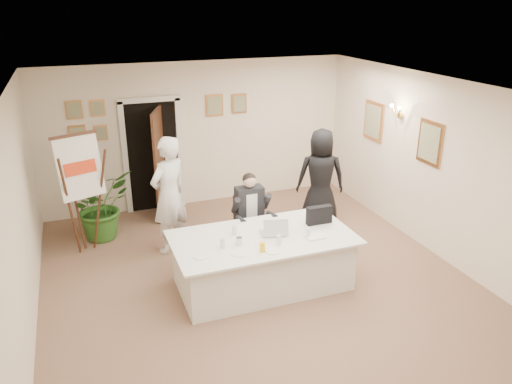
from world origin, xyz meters
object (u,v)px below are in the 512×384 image
object	(u,v)px
potted_palm	(100,206)
paper_stack	(315,237)
standing_woman	(321,177)
conference_table	(263,261)
laptop	(273,224)
flip_chart	(81,201)
laptop_bag	(319,215)
seated_man	(250,214)
standing_man	(169,195)
oj_glass	(262,247)
steel_jug	(239,241)

from	to	relation	value
potted_palm	paper_stack	bearing A→B (deg)	-45.12
standing_woman	conference_table	bearing A→B (deg)	64.47
laptop	potted_palm	bearing A→B (deg)	145.48
flip_chart	laptop_bag	xyz separation A→B (m)	(3.24, -1.82, 0.01)
flip_chart	laptop_bag	bearing A→B (deg)	-29.33
conference_table	laptop	xyz separation A→B (m)	(0.16, 0.04, 0.52)
seated_man	standing_woman	distance (m)	1.76
seated_man	flip_chart	bearing A→B (deg)	158.65
flip_chart	standing_man	world-z (taller)	flip_chart
potted_palm	laptop_bag	xyz separation A→B (m)	(2.97, -2.31, 0.33)
standing_man	paper_stack	distance (m)	2.47
flip_chart	conference_table	bearing A→B (deg)	-40.03
standing_man	seated_man	bearing A→B (deg)	121.56
seated_man	laptop_bag	size ratio (longest dim) A/B	3.57
flip_chart	paper_stack	xyz separation A→B (m)	(2.98, -2.23, -0.11)
laptop	oj_glass	distance (m)	0.57
laptop_bag	flip_chart	bearing A→B (deg)	151.25
seated_man	flip_chart	xyz separation A→B (m)	(-2.48, 0.97, 0.21)
standing_man	laptop	bearing A→B (deg)	95.19
conference_table	potted_palm	bearing A→B (deg)	129.93
flip_chart	standing_woman	xyz separation A→B (m)	(4.08, -0.26, -0.02)
laptop	conference_table	bearing A→B (deg)	-152.70
flip_chart	potted_palm	world-z (taller)	flip_chart
flip_chart	laptop_bag	world-z (taller)	flip_chart
flip_chart	standing_woman	distance (m)	4.09
oj_glass	flip_chart	bearing A→B (deg)	132.36
potted_palm	oj_glass	distance (m)	3.41
laptop	standing_woman	bearing A→B (deg)	58.57
laptop_bag	oj_glass	bearing A→B (deg)	-153.52
seated_man	oj_glass	distance (m)	1.43
standing_woman	standing_man	bearing A→B (deg)	23.99
flip_chart	standing_woman	bearing A→B (deg)	-3.62
standing_man	paper_stack	world-z (taller)	standing_man
seated_man	standing_man	distance (m)	1.32
potted_palm	standing_man	bearing A→B (deg)	-41.03
conference_table	standing_man	bearing A→B (deg)	123.16
seated_man	laptop	distance (m)	0.96
seated_man	flip_chart	distance (m)	2.67
conference_table	steel_jug	size ratio (longest dim) A/B	23.04
laptop_bag	steel_jug	size ratio (longest dim) A/B	3.50
flip_chart	laptop	distance (m)	3.12
standing_woman	laptop	distance (m)	2.29
laptop_bag	potted_palm	bearing A→B (deg)	142.65
standing_man	standing_woman	distance (m)	2.77
seated_man	standing_woman	world-z (taller)	standing_woman
paper_stack	standing_woman	bearing A→B (deg)	60.87
oj_glass	laptop	bearing A→B (deg)	54.19
steel_jug	flip_chart	bearing A→B (deg)	132.91
oj_glass	potted_palm	bearing A→B (deg)	123.32
standing_man	laptop_bag	distance (m)	2.39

